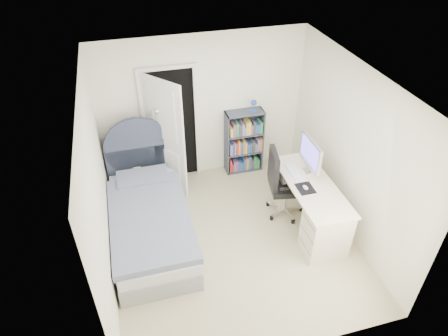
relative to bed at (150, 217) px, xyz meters
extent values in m
cube|color=tan|center=(1.14, -0.45, -0.34)|extent=(3.40, 3.60, 0.05)
cube|color=white|center=(1.14, -0.45, 2.21)|extent=(3.40, 3.60, 0.05)
cube|color=white|center=(1.14, 1.37, 0.93)|extent=(3.40, 0.05, 2.50)
cube|color=white|center=(1.14, -2.28, 0.93)|extent=(3.40, 0.05, 2.50)
cube|color=white|center=(-0.59, -0.45, 0.93)|extent=(0.05, 3.60, 2.50)
cube|color=white|center=(2.86, -0.45, 0.93)|extent=(0.05, 3.60, 2.50)
cube|color=black|center=(0.59, 1.34, 0.68)|extent=(0.80, 0.01, 2.00)
cube|color=white|center=(0.16, 1.32, 0.68)|extent=(0.06, 0.06, 2.00)
cube|color=white|center=(1.02, 1.32, 0.68)|extent=(0.06, 0.06, 2.00)
cube|color=white|center=(0.59, 1.32, 1.71)|extent=(0.92, 0.06, 0.06)
cube|color=white|center=(0.44, 1.01, 0.68)|extent=(0.53, 0.65, 2.00)
cube|color=gray|center=(0.00, -0.11, -0.18)|extent=(1.06, 2.22, 0.29)
cube|color=silver|center=(0.00, -0.11, 0.05)|extent=(1.04, 2.17, 0.18)
cube|color=slate|center=(0.00, -0.22, 0.18)|extent=(1.10, 1.89, 0.11)
cube|color=slate|center=(0.00, 0.68, 0.20)|extent=(0.79, 0.44, 0.13)
cube|color=#343B50|center=(0.00, 1.04, 0.12)|extent=(1.05, 0.07, 0.89)
cylinder|color=#343B50|center=(0.00, 1.04, 0.57)|extent=(1.05, 0.07, 1.05)
cylinder|color=tan|center=(-0.17, 0.90, -0.10)|extent=(0.03, 0.03, 0.44)
cylinder|color=tan|center=(-0.17, 1.20, -0.10)|extent=(0.03, 0.03, 0.44)
cylinder|color=tan|center=(0.13, 0.90, -0.10)|extent=(0.03, 0.03, 0.44)
cylinder|color=tan|center=(0.13, 1.20, -0.10)|extent=(0.03, 0.03, 0.44)
cube|color=tan|center=(-0.02, 1.05, 0.11)|extent=(0.36, 0.36, 0.03)
cube|color=tan|center=(-0.02, 1.05, -0.16)|extent=(0.32, 0.32, 0.02)
cube|color=#B24C33|center=(-0.06, 1.05, 0.14)|extent=(0.14, 0.20, 0.03)
cube|color=#3F598C|center=(-0.06, 1.05, 0.17)|extent=(0.13, 0.19, 0.03)
cube|color=#D8CC7F|center=(-0.06, 1.05, 0.20)|extent=(0.12, 0.18, 0.03)
cylinder|color=silver|center=(0.30, 1.05, -0.31)|extent=(0.22, 0.22, 0.02)
cylinder|color=silver|center=(0.30, 1.05, 0.45)|extent=(0.02, 0.02, 1.51)
sphere|color=silver|center=(0.36, 1.00, 1.17)|extent=(0.09, 0.09, 0.09)
cube|color=#3E4554|center=(1.50, 1.21, 0.26)|extent=(0.02, 0.28, 1.17)
cube|color=#3E4554|center=(2.14, 1.21, 0.26)|extent=(0.02, 0.28, 1.17)
cube|color=#3E4554|center=(1.82, 1.21, 0.84)|extent=(0.65, 0.28, 0.02)
cube|color=#3E4554|center=(1.82, 1.21, -0.31)|extent=(0.65, 0.28, 0.02)
cube|color=#3E4554|center=(1.82, 1.34, 0.26)|extent=(0.65, 0.01, 1.17)
cube|color=#3E4554|center=(1.82, 1.21, 0.05)|extent=(0.61, 0.26, 0.02)
cube|color=#3E4554|center=(1.82, 1.21, 0.43)|extent=(0.61, 0.26, 0.02)
cylinder|color=#24429F|center=(1.96, 1.21, 0.86)|extent=(0.11, 0.11, 0.02)
cylinder|color=silver|center=(1.96, 1.21, 0.93)|extent=(0.01, 0.01, 0.15)
sphere|color=#24429F|center=(1.96, 1.18, 1.01)|extent=(0.10, 0.10, 0.10)
cube|color=#B23333|center=(1.56, 1.19, -0.17)|extent=(0.03, 0.20, 0.25)
cube|color=#B23333|center=(1.60, 1.19, -0.21)|extent=(0.03, 0.20, 0.16)
cube|color=#7F72B2|center=(1.63, 1.19, -0.19)|extent=(0.03, 0.20, 0.21)
cube|color=#994C7F|center=(1.67, 1.19, -0.19)|extent=(0.04, 0.20, 0.19)
cube|color=#335999|center=(1.72, 1.19, -0.20)|extent=(0.04, 0.20, 0.18)
cube|color=#335999|center=(1.77, 1.19, -0.21)|extent=(0.05, 0.20, 0.17)
cube|color=#335999|center=(1.82, 1.19, -0.17)|extent=(0.04, 0.20, 0.24)
cube|color=orange|center=(1.87, 1.19, -0.17)|extent=(0.04, 0.20, 0.24)
cube|color=#335999|center=(1.92, 1.19, -0.16)|extent=(0.05, 0.20, 0.26)
cube|color=#3F3F3F|center=(1.97, 1.19, -0.19)|extent=(0.05, 0.20, 0.19)
cube|color=#337F4C|center=(2.02, 1.19, -0.17)|extent=(0.04, 0.20, 0.24)
cube|color=#337F4C|center=(2.07, 1.19, -0.20)|extent=(0.05, 0.20, 0.18)
cube|color=#7F72B2|center=(1.56, 1.19, 0.18)|extent=(0.04, 0.20, 0.21)
cube|color=#335999|center=(1.60, 1.19, 0.20)|extent=(0.02, 0.20, 0.25)
cube|color=#7F72B2|center=(1.63, 1.19, 0.19)|extent=(0.03, 0.20, 0.22)
cube|color=#B23333|center=(1.67, 1.19, 0.19)|extent=(0.03, 0.20, 0.23)
cube|color=orange|center=(1.71, 1.19, 0.20)|extent=(0.04, 0.20, 0.25)
cube|color=#335999|center=(1.75, 1.19, 0.18)|extent=(0.04, 0.20, 0.22)
cube|color=orange|center=(1.80, 1.19, 0.20)|extent=(0.03, 0.20, 0.25)
cube|color=#D8BF4C|center=(1.83, 1.19, 0.18)|extent=(0.03, 0.20, 0.21)
cube|color=#335999|center=(1.88, 1.19, 0.16)|extent=(0.05, 0.20, 0.18)
cube|color=#335999|center=(1.92, 1.19, 0.17)|extent=(0.03, 0.20, 0.19)
cube|color=#3F3F3F|center=(1.97, 1.19, 0.18)|extent=(0.05, 0.20, 0.20)
cube|color=#7F72B2|center=(2.02, 1.19, 0.15)|extent=(0.03, 0.20, 0.15)
cube|color=#7F72B2|center=(2.06, 1.19, 0.19)|extent=(0.04, 0.20, 0.23)
cube|color=orange|center=(2.11, 1.19, 0.19)|extent=(0.04, 0.20, 0.24)
cube|color=#D8BF4C|center=(1.57, 1.19, 0.53)|extent=(0.05, 0.20, 0.17)
cube|color=#994C7F|center=(1.62, 1.19, 0.56)|extent=(0.04, 0.20, 0.23)
cube|color=#337F4C|center=(1.67, 1.19, 0.57)|extent=(0.05, 0.20, 0.25)
cube|color=#3F3F3F|center=(1.72, 1.19, 0.55)|extent=(0.05, 0.20, 0.21)
cube|color=#7F72B2|center=(1.77, 1.19, 0.56)|extent=(0.03, 0.20, 0.22)
cube|color=#7F72B2|center=(1.80, 1.19, 0.53)|extent=(0.02, 0.20, 0.16)
cube|color=#D8BF4C|center=(1.84, 1.19, 0.56)|extent=(0.03, 0.20, 0.24)
cube|color=#D8BF4C|center=(1.88, 1.19, 0.57)|extent=(0.05, 0.20, 0.25)
cube|color=#994C7F|center=(1.93, 1.19, 0.53)|extent=(0.04, 0.20, 0.17)
cube|color=#3F3F3F|center=(1.96, 1.19, 0.56)|extent=(0.03, 0.20, 0.23)
cube|color=#335999|center=(2.00, 1.19, 0.54)|extent=(0.03, 0.20, 0.18)
cube|color=#335999|center=(2.04, 1.19, 0.53)|extent=(0.04, 0.20, 0.17)
cube|color=#337F4C|center=(2.09, 1.19, 0.55)|extent=(0.05, 0.20, 0.20)
cube|color=#EEE1C7|center=(2.32, -0.44, 0.45)|extent=(0.64, 1.60, 0.03)
cube|color=#EEE1C7|center=(2.32, -1.00, 0.06)|extent=(0.59, 0.43, 0.75)
cube|color=#EEE1C7|center=(2.32, 0.13, 0.06)|extent=(0.59, 0.43, 0.75)
cube|color=silver|center=(2.42, -0.12, 0.47)|extent=(0.17, 0.17, 0.01)
cube|color=silver|center=(2.45, -0.12, 0.59)|extent=(0.03, 0.06, 0.23)
cube|color=silver|center=(2.40, -0.12, 0.78)|extent=(0.05, 0.60, 0.43)
cube|color=#6559D9|center=(2.37, -0.12, 0.80)|extent=(0.00, 0.53, 0.34)
cube|color=white|center=(2.19, -0.12, 0.47)|extent=(0.14, 0.43, 0.02)
cube|color=black|center=(2.19, -0.49, 0.46)|extent=(0.23, 0.28, 0.00)
ellipsoid|color=white|center=(2.19, -0.49, 0.48)|extent=(0.06, 0.11, 0.03)
cube|color=silver|center=(2.24, -0.11, -0.26)|extent=(0.30, 0.10, 0.03)
cylinder|color=black|center=(2.38, -0.13, -0.29)|extent=(0.07, 0.07, 0.06)
cube|color=silver|center=(2.17, 0.04, -0.26)|extent=(0.18, 0.28, 0.03)
cylinder|color=black|center=(2.24, 0.17, -0.29)|extent=(0.07, 0.07, 0.06)
cube|color=silver|center=(2.00, 0.02, -0.26)|extent=(0.23, 0.24, 0.03)
cylinder|color=black|center=(1.91, 0.13, -0.29)|extent=(0.07, 0.07, 0.06)
cube|color=silver|center=(1.97, -0.14, -0.26)|extent=(0.28, 0.16, 0.03)
cylinder|color=black|center=(1.85, -0.20, -0.29)|extent=(0.07, 0.07, 0.06)
cube|color=silver|center=(2.12, -0.22, -0.26)|extent=(0.08, 0.30, 0.03)
cylinder|color=black|center=(2.14, -0.36, -0.29)|extent=(0.07, 0.07, 0.06)
cylinder|color=silver|center=(2.10, -0.08, -0.04)|extent=(0.06, 0.06, 0.44)
cube|color=black|center=(2.10, -0.08, 0.21)|extent=(0.59, 0.59, 0.09)
cube|color=black|center=(1.87, -0.04, 0.54)|extent=(0.16, 0.47, 0.58)
cube|color=black|center=(2.03, -0.35, 0.37)|extent=(0.32, 0.10, 0.03)
cube|color=black|center=(2.13, 0.19, 0.37)|extent=(0.32, 0.10, 0.03)
camera|label=1|loc=(-0.07, -4.40, 4.03)|focal=32.00mm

